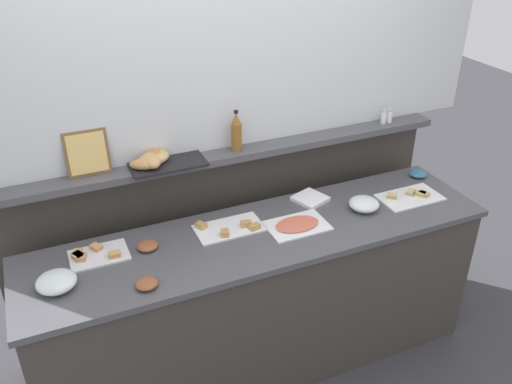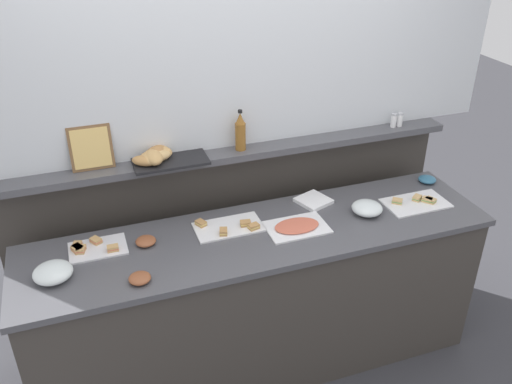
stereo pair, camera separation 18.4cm
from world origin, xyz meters
name	(u,v)px [view 2 (the right image)]	position (x,y,z in m)	size (l,w,h in m)	color
ground_plane	(231,299)	(0.00, 0.60, 0.00)	(12.00, 12.00, 0.00)	#38383D
buffet_counter	(260,301)	(0.00, 0.00, 0.47)	(2.53, 0.63, 0.94)	#3D3833
back_ledge_unit	(234,230)	(0.00, 0.49, 0.65)	(2.66, 0.22, 1.24)	#3D3833
upper_wall_panel	(228,23)	(0.00, 0.51, 1.92)	(3.26, 0.08, 1.36)	silver
sandwich_platter_side	(94,248)	(-0.85, 0.14, 0.95)	(0.29, 0.19, 0.04)	silver
sandwich_platter_rear	(416,202)	(0.95, -0.01, 0.95)	(0.37, 0.22, 0.04)	white
sandwich_platter_front	(229,227)	(-0.14, 0.10, 0.95)	(0.36, 0.20, 0.04)	white
cold_cuts_platter	(297,227)	(0.20, -0.02, 0.95)	(0.33, 0.22, 0.02)	white
glass_bowl_large	(53,273)	(-1.04, -0.04, 0.97)	(0.18, 0.18, 0.07)	silver
glass_bowl_medium	(367,208)	(0.63, -0.01, 0.97)	(0.17, 0.17, 0.07)	silver
condiment_bowl_teal	(146,241)	(-0.59, 0.10, 0.95)	(0.10, 0.10, 0.04)	brown
condiment_bowl_red	(140,278)	(-0.67, -0.19, 0.95)	(0.10, 0.10, 0.04)	brown
condiment_bowl_dark	(427,179)	(1.17, 0.19, 0.96)	(0.11, 0.11, 0.04)	teal
napkin_stack	(313,201)	(0.40, 0.20, 0.95)	(0.17, 0.17, 0.02)	white
vinegar_bottle_amber	(240,132)	(0.03, 0.41, 1.34)	(0.06, 0.06, 0.24)	#8E5B23
salt_shaker	(394,120)	(1.02, 0.41, 1.28)	(0.03, 0.03, 0.09)	white
pepper_shaker	(400,120)	(1.06, 0.41, 1.28)	(0.03, 0.03, 0.09)	white
bread_basket	(158,157)	(-0.44, 0.40, 1.27)	(0.42, 0.26, 0.08)	black
framed_picture	(91,148)	(-0.78, 0.45, 1.35)	(0.22, 0.06, 0.23)	brown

